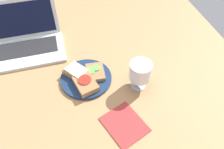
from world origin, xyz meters
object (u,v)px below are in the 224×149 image
Objects in this scene: plate at (86,78)px; sandwich_with_cucumber at (95,71)px; sandwich_with_tomato at (86,84)px; laptop at (25,41)px; napkin at (124,124)px; wine_glass at (140,72)px; sandwich_with_cheese at (76,72)px.

sandwich_with_cucumber reaches higher than plate.
plate is 4.85cm from sandwich_with_tomato.
sandwich_with_cucumber is 0.29× the size of laptop.
sandwich_with_tomato reaches higher than napkin.
laptop is at bearing 122.58° from napkin.
napkin is at bearing -68.95° from plate.
wine_glass is 56.42cm from laptop.
laptop reaches higher than sandwich_with_cheese.
sandwich_with_tomato reaches higher than sandwich_with_cheese.
sandwich_with_cheese reaches higher than plate.
sandwich_with_tomato is 22.05cm from wine_glass.
napkin is at bearing -78.65° from sandwich_with_cucumber.
plate is 4.70cm from sandwich_with_cucumber.
sandwich_with_cheese is at bearing 108.89° from sandwich_with_tomato.
sandwich_with_cheese is 0.97× the size of wine_glass.
sandwich_with_tomato is 38.73cm from laptop.
sandwich_with_tomato is 0.93× the size of wine_glass.
laptop is 2.29× the size of napkin.
laptop is (-22.59, 31.44, 1.26)cm from sandwich_with_tomato.
wine_glass is at bearing -23.21° from plate.
sandwich_with_tomato is 0.96× the size of sandwich_with_cheese.
plate is 1.82× the size of sandwich_with_tomato.
sandwich_with_cucumber is at bearing 147.65° from wine_glass.
sandwich_with_cucumber is (4.14, 1.47, 1.67)cm from plate.
napkin is at bearing -124.70° from wine_glass.
sandwich_with_tomato is (-0.87, -4.31, 2.05)cm from plate.
sandwich_with_cheese reaches higher than napkin.
laptop reaches higher than sandwich_with_cucumber.
wine_glass reaches higher than sandwich_with_cheese.
laptop reaches higher than sandwich_with_tomato.
wine_glass is at bearing 55.30° from napkin.
plate is 0.62× the size of laptop.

